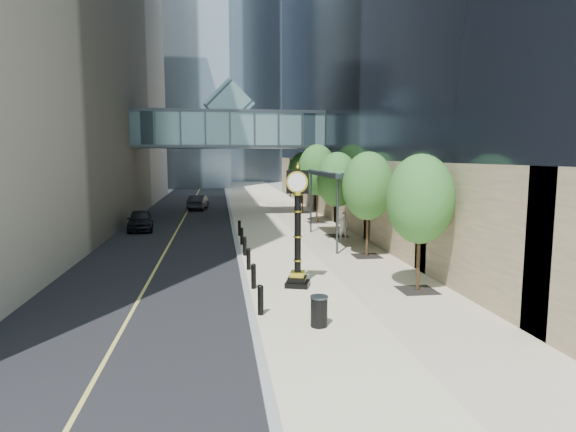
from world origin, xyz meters
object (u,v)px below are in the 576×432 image
(car_near, at_px, (140,220))
(car_far, at_px, (198,202))
(pedestrian, at_px, (343,226))
(street_clock, at_px, (298,235))
(trash_bin, at_px, (319,312))

(car_near, xyz_separation_m, car_far, (3.52, 13.02, -0.02))
(car_near, bearing_deg, pedestrian, -31.51)
(pedestrian, distance_m, car_near, 14.55)
(pedestrian, relative_size, car_far, 0.41)
(pedestrian, xyz_separation_m, car_near, (-13.18, 6.17, -0.18))
(street_clock, relative_size, car_near, 1.14)
(street_clock, height_order, trash_bin, street_clock)
(street_clock, relative_size, pedestrian, 2.80)
(trash_bin, relative_size, pedestrian, 0.52)
(trash_bin, height_order, car_far, car_far)
(trash_bin, height_order, pedestrian, pedestrian)
(street_clock, xyz_separation_m, car_far, (-5.11, 29.36, -1.45))
(car_near, bearing_deg, car_far, 68.42)
(pedestrian, height_order, car_far, pedestrian)
(street_clock, distance_m, pedestrian, 11.21)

